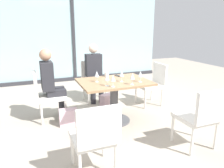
{
  "coord_description": "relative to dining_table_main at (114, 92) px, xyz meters",
  "views": [
    {
      "loc": [
        -1.31,
        -3.21,
        1.63
      ],
      "look_at": [
        0.0,
        0.1,
        0.65
      ],
      "focal_mm": 34.17,
      "sensor_mm": 36.0,
      "label": 1
    }
  ],
  "objects": [
    {
      "name": "chair_near_window",
      "position": [
        0.0,
        1.24,
        -0.04
      ],
      "size": [
        0.46,
        0.51,
        0.87
      ],
      "color": "silver",
      "rests_on": "ground_plane"
    },
    {
      "name": "dining_table_main",
      "position": [
        0.0,
        0.0,
        0.0
      ],
      "size": [
        1.17,
        0.87,
        0.73
      ],
      "color": "#997551",
      "rests_on": "ground_plane"
    },
    {
      "name": "wine_glass_2",
      "position": [
        0.17,
        -0.33,
        0.33
      ],
      "size": [
        0.07,
        0.07,
        0.18
      ],
      "color": "silver",
      "rests_on": "dining_table_main"
    },
    {
      "name": "wine_glass_3",
      "position": [
        0.1,
        -0.09,
        0.33
      ],
      "size": [
        0.07,
        0.07,
        0.18
      ],
      "color": "silver",
      "rests_on": "dining_table_main"
    },
    {
      "name": "chair_far_left",
      "position": [
        -1.09,
        0.49,
        -0.04
      ],
      "size": [
        0.5,
        0.46,
        0.87
      ],
      "color": "silver",
      "rests_on": "ground_plane"
    },
    {
      "name": "person_far_left",
      "position": [
        -0.98,
        0.49,
        0.17
      ],
      "size": [
        0.39,
        0.34,
        1.26
      ],
      "color": "#28282D",
      "rests_on": "ground_plane"
    },
    {
      "name": "handbag_0",
      "position": [
        -0.78,
        0.13,
        -0.39
      ],
      "size": [
        0.31,
        0.19,
        0.28
      ],
      "primitive_type": "cube",
      "rotation": [
        0.0,
        0.0,
        -0.09
      ],
      "color": "beige",
      "rests_on": "ground_plane"
    },
    {
      "name": "wine_glass_5",
      "position": [
        0.37,
        -0.22,
        0.33
      ],
      "size": [
        0.07,
        0.07,
        0.18
      ],
      "color": "silver",
      "rests_on": "dining_table_main"
    },
    {
      "name": "chair_front_left",
      "position": [
        -0.73,
        -1.24,
        -0.04
      ],
      "size": [
        0.46,
        0.5,
        0.87
      ],
      "color": "silver",
      "rests_on": "ground_plane"
    },
    {
      "name": "wine_glass_4",
      "position": [
        -0.22,
        -0.25,
        0.33
      ],
      "size": [
        0.07,
        0.07,
        0.18
      ],
      "color": "silver",
      "rests_on": "dining_table_main"
    },
    {
      "name": "cell_phone_on_table",
      "position": [
        0.21,
        0.3,
        0.2
      ],
      "size": [
        0.12,
        0.16,
        0.01
      ],
      "primitive_type": "cube",
      "rotation": [
        0.0,
        0.0,
        0.42
      ],
      "color": "black",
      "rests_on": "dining_table_main"
    },
    {
      "name": "ground_plane",
      "position": [
        0.0,
        0.0,
        -0.53
      ],
      "size": [
        12.0,
        12.0,
        0.0
      ],
      "primitive_type": "plane",
      "color": "#A89E8E"
    },
    {
      "name": "window_wall_backdrop",
      "position": [
        0.0,
        3.2,
        0.68
      ],
      "size": [
        5.47,
        0.1,
        2.7
      ],
      "color": "#97B7BC",
      "rests_on": "ground_plane"
    },
    {
      "name": "chair_far_right",
      "position": [
        1.09,
        0.49,
        -0.04
      ],
      "size": [
        0.5,
        0.46,
        0.87
      ],
      "color": "silver",
      "rests_on": "ground_plane"
    },
    {
      "name": "coffee_cup",
      "position": [
        -0.01,
        0.34,
        0.24
      ],
      "size": [
        0.08,
        0.08,
        0.09
      ],
      "primitive_type": "cylinder",
      "color": "white",
      "rests_on": "dining_table_main"
    },
    {
      "name": "handbag_1",
      "position": [
        0.12,
        0.65,
        -0.39
      ],
      "size": [
        0.34,
        0.25,
        0.28
      ],
      "primitive_type": "cube",
      "rotation": [
        0.0,
        0.0,
        0.35
      ],
      "color": "beige",
      "rests_on": "ground_plane"
    },
    {
      "name": "person_near_window",
      "position": [
        -0.0,
        1.13,
        0.17
      ],
      "size": [
        0.34,
        0.39,
        1.26
      ],
      "color": "#28282D",
      "rests_on": "ground_plane"
    },
    {
      "name": "wine_glass_1",
      "position": [
        -0.15,
        -0.33,
        0.33
      ],
      "size": [
        0.07,
        0.07,
        0.18
      ],
      "color": "silver",
      "rests_on": "dining_table_main"
    },
    {
      "name": "wine_glass_0",
      "position": [
        -0.29,
        0.04,
        0.33
      ],
      "size": [
        0.07,
        0.07,
        0.18
      ],
      "color": "silver",
      "rests_on": "dining_table_main"
    },
    {
      "name": "chair_front_right",
      "position": [
        0.73,
        -1.24,
        -0.04
      ],
      "size": [
        0.46,
        0.5,
        0.87
      ],
      "color": "silver",
      "rests_on": "ground_plane"
    }
  ]
}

